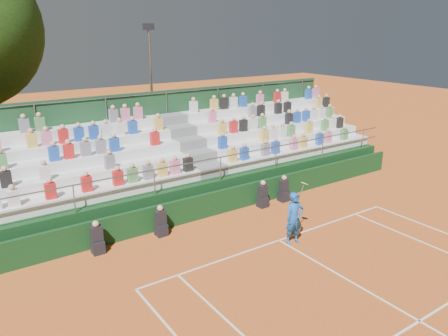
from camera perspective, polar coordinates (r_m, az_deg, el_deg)
ground at (r=15.95m, az=7.20°, el=-9.36°), size 90.00×90.00×0.00m
courtside_wall at (r=18.03m, az=0.54°, el=-4.18°), size 20.00×0.15×1.00m
line_officials at (r=17.08m, az=-1.95°, el=-5.57°), size 8.70×0.40×1.19m
grandstand at (r=20.42m, az=-4.64°, el=0.16°), size 20.00×5.20×4.40m
tennis_player at (r=15.46m, az=9.17°, el=-6.48°), size 0.91×0.55×2.22m
floodlight_mast at (r=25.54m, az=-9.50°, el=11.18°), size 0.60×0.25×7.51m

